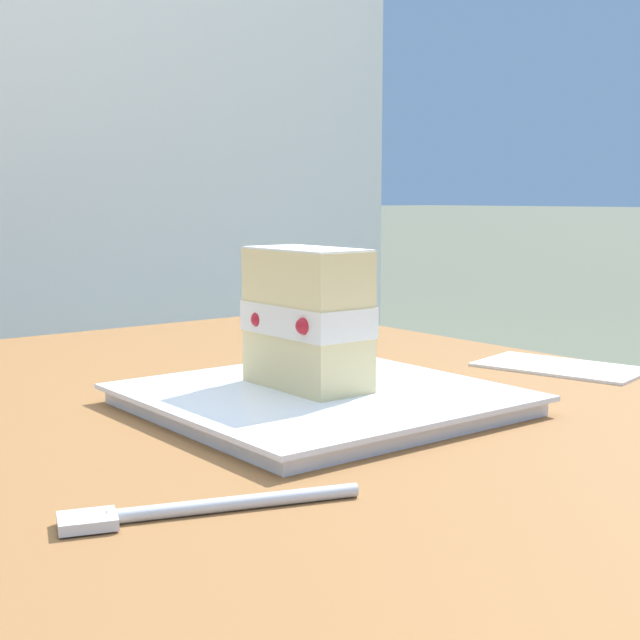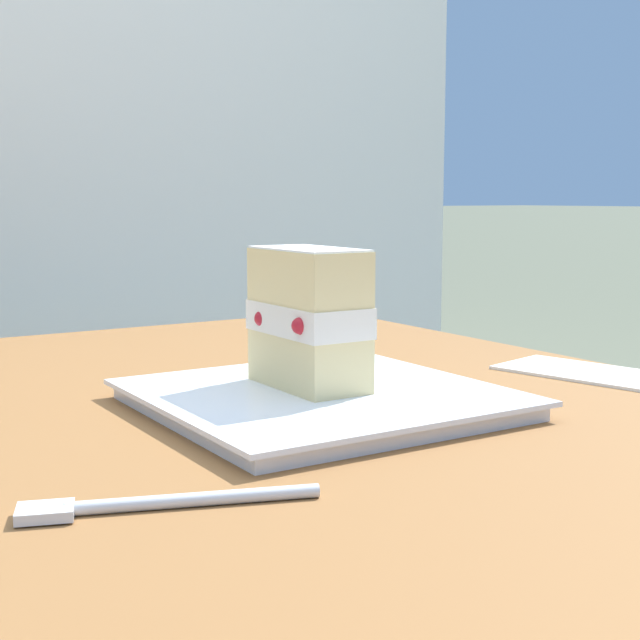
# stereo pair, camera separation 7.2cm
# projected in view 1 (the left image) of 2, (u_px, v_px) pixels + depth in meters

# --- Properties ---
(dessert_plate) EXTENTS (0.27, 0.27, 0.02)m
(dessert_plate) POSITION_uv_depth(u_px,v_px,m) (320.00, 399.00, 0.73)
(dessert_plate) COLOR white
(dessert_plate) RESTS_ON patio_table
(cake_slice) EXTENTS (0.11, 0.06, 0.11)m
(cake_slice) POSITION_uv_depth(u_px,v_px,m) (307.00, 318.00, 0.73)
(cake_slice) COLOR #EAD18C
(cake_slice) RESTS_ON dessert_plate
(dessert_fork) EXTENTS (0.07, 0.17, 0.01)m
(dessert_fork) POSITION_uv_depth(u_px,v_px,m) (197.00, 509.00, 0.48)
(dessert_fork) COLOR silver
(dessert_fork) RESTS_ON patio_table
(paper_napkin) EXTENTS (0.18, 0.12, 0.00)m
(paper_napkin) POSITION_uv_depth(u_px,v_px,m) (561.00, 367.00, 0.90)
(paper_napkin) COLOR silver
(paper_napkin) RESTS_ON patio_table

